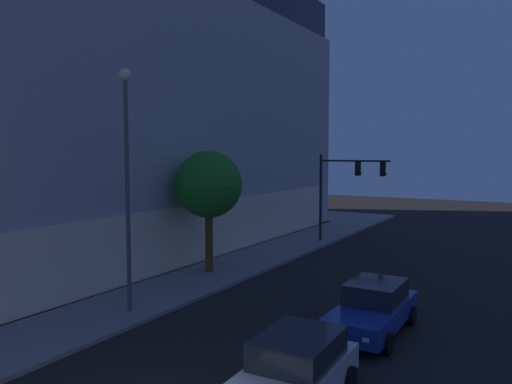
% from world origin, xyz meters
% --- Properties ---
extents(modern_building, '(35.68, 28.60, 18.14)m').
position_xyz_m(modern_building, '(15.25, 23.53, 9.00)').
color(modern_building, '#4C4C51').
rests_on(modern_building, ground).
extents(traffic_light_far_corner, '(0.60, 4.58, 5.74)m').
position_xyz_m(traffic_light_far_corner, '(24.07, 4.62, 4.23)').
color(traffic_light_far_corner, black).
rests_on(traffic_light_far_corner, sidewalk_corner).
extents(street_lamp_sidewalk, '(0.44, 0.44, 8.88)m').
position_xyz_m(street_lamp_sidewalk, '(6.63, 6.71, 5.64)').
color(street_lamp_sidewalk, '#4D4D4D').
rests_on(street_lamp_sidewalk, sidewalk_corner).
extents(sidewalk_tree, '(3.30, 3.30, 5.97)m').
position_xyz_m(sidewalk_tree, '(13.11, 7.73, 4.43)').
color(sidewalk_tree, brown).
rests_on(sidewalk_tree, sidewalk_corner).
extents(car_silver, '(4.35, 2.23, 1.66)m').
position_xyz_m(car_silver, '(3.68, -1.51, 0.86)').
color(car_silver, '#B7BABF').
rests_on(car_silver, ground).
extents(car_blue, '(4.79, 2.14, 1.67)m').
position_xyz_m(car_blue, '(9.40, -1.67, 0.83)').
color(car_blue, navy).
rests_on(car_blue, ground).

